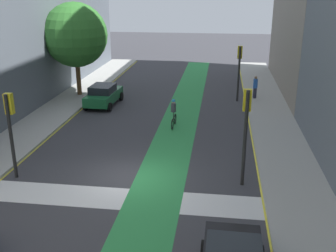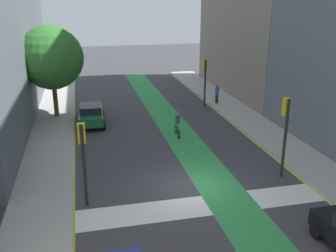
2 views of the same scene
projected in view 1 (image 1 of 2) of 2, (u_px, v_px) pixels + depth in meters
ground_plane at (131, 177)px, 18.89m from camera, size 120.00×120.00×0.00m
bike_lane_paint at (160, 179)px, 18.72m from camera, size 2.40×60.00×0.01m
crosswalk_band at (121, 199)px, 17.02m from camera, size 12.00×1.80×0.01m
curb_stripe_left at (11, 170)px, 19.64m from camera, size 0.16×60.00×0.01m
sidewalk_right at (295, 186)px, 17.93m from camera, size 3.00×60.00×0.15m
curb_stripe_right at (261, 185)px, 18.14m from camera, size 0.16×60.00×0.01m
traffic_signal_near_right at (246, 119)px, 17.32m from camera, size 0.35×0.52×4.40m
traffic_signal_near_left at (10, 119)px, 18.10m from camera, size 0.35×0.52×4.02m
traffic_signal_far_right at (239, 63)px, 30.46m from camera, size 0.35×0.52×4.23m
car_green_left_far at (104, 95)px, 29.97m from camera, size 2.16×4.27×1.57m
cyclist_in_lane at (174, 112)px, 25.27m from camera, size 0.32×1.73×1.86m
pedestrian_sidewalk_right_a at (255, 87)px, 31.32m from camera, size 0.34×0.34×1.74m
street_tree_near at (75, 35)px, 31.03m from camera, size 4.98×4.98×7.24m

